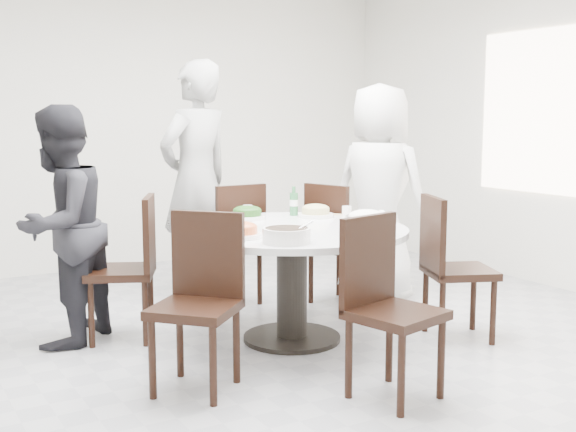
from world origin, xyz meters
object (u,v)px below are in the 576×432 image
rice_bowl (367,225)px  chair_n (230,243)px  chair_se (460,268)px  chair_nw (121,268)px  chair_ne (342,243)px  chair_sw (195,305)px  soup_bowl (287,235)px  diner_right (379,192)px  diner_left (60,226)px  diner_middle (196,181)px  chair_s (396,310)px  beverage_bottle (294,201)px  dining_table (292,284)px

rice_bowl → chair_n: bearing=97.2°
chair_se → chair_nw: bearing=83.3°
chair_ne → chair_se: size_ratio=1.00×
chair_sw → soup_bowl: bearing=50.4°
chair_nw → diner_right: bearing=116.7°
diner_left → rice_bowl: size_ratio=5.87×
diner_middle → chair_nw: bearing=22.3°
chair_se → soup_bowl: size_ratio=3.42×
chair_ne → chair_s: (-0.87, -1.74, 0.00)m
chair_n → diner_left: bearing=12.5°
chair_n → beverage_bottle: bearing=109.4°
diner_left → soup_bowl: bearing=87.5°
dining_table → soup_bowl: soup_bowl is taller
dining_table → diner_right: diner_right is taller
soup_bowl → beverage_bottle: 1.13m
chair_nw → diner_left: diner_left is taller
chair_n → diner_left: 1.46m
soup_bowl → beverage_bottle: bearing=56.8°
dining_table → diner_left: diner_left is taller
diner_right → diner_left: 2.51m
dining_table → diner_right: bearing=27.8°
rice_bowl → soup_bowl: bearing=-179.5°
chair_n → rice_bowl: 1.57m
diner_right → diner_left: bearing=65.1°
chair_ne → diner_right: size_ratio=0.55×
diner_left → chair_n: bearing=151.8°
chair_nw → diner_right: diner_right is taller
chair_nw → diner_middle: diner_middle is taller
diner_right → beverage_bottle: (-0.89, -0.15, -0.00)m
chair_nw → rice_bowl: bearing=74.9°
dining_table → chair_nw: chair_nw is taller
diner_left → soup_bowl: (1.00, -1.15, 0.02)m
diner_left → chair_ne: bearing=134.6°
dining_table → chair_ne: (0.82, 0.62, 0.10)m
dining_table → beverage_bottle: 0.75m
dining_table → diner_right: size_ratio=0.87×
chair_s → chair_se: 1.18m
dining_table → soup_bowl: 0.69m
dining_table → chair_n: (0.07, 1.07, 0.10)m
chair_n → chair_ne: bearing=146.5°
chair_sw → beverage_bottle: 1.60m
diner_middle → diner_right: bearing=131.7°
diner_right → diner_middle: 1.47m
soup_bowl → diner_middle: bearing=82.7°
rice_bowl → beverage_bottle: 0.94m
chair_sw → chair_s: size_ratio=1.00×
chair_n → diner_right: size_ratio=0.55×
chair_sw → chair_s: 1.06m
dining_table → diner_right: 1.44m
diner_right → diner_left: size_ratio=1.12×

